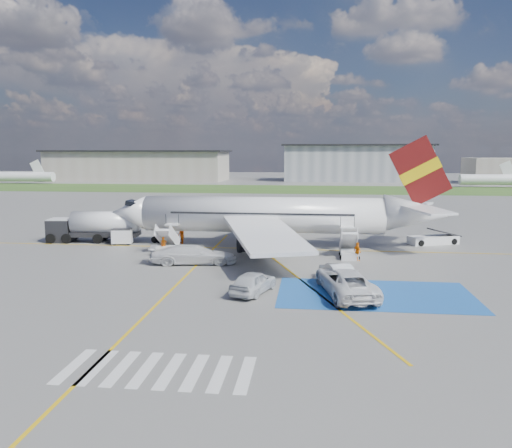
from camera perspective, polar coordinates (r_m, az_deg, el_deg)
The scene contains 22 objects.
ground at distance 41.37m, azimuth -1.18°, elevation -6.06°, with size 400.00×400.00×0.00m, color #60605E.
grass_strip at distance 135.21m, azimuth 4.18°, elevation 3.99°, with size 400.00×30.00×0.01m, color #2D4C1E.
taxiway_line_main at distance 53.00m, azimuth 0.54°, elevation -2.84°, with size 120.00×0.20×0.01m, color gold.
taxiway_line_cross at distance 33.11m, azimuth -12.29°, elevation -9.97°, with size 0.20×60.00×0.01m, color gold.
taxiway_line_diag at distance 53.00m, azimuth 0.54°, elevation -2.84°, with size 0.20×60.00×0.01m, color gold.
staging_box at distance 37.46m, azimuth 13.46°, elevation -7.84°, with size 14.00×8.00×0.01m, color #1A52A0.
crosswalk at distance 25.08m, azimuth -11.16°, elevation -16.08°, with size 9.00×4.00×0.01m.
terminal_west at distance 180.20m, azimuth -13.20°, elevation 6.47°, with size 60.00×22.00×10.00m, color gray.
terminal_centre at distance 175.37m, azimuth 11.33°, elevation 6.81°, with size 48.00×18.00×12.00m, color gray.
airliner at distance 54.29m, azimuth 2.34°, elevation 1.04°, with size 36.81×32.95×11.92m.
airstairs_fwd at distance 51.56m, azimuth -10.41°, elevation -2.60°, with size 1.90×5.20×3.60m.
airstairs_aft at distance 49.51m, azimuth 10.57°, elevation -3.06°, with size 1.90×5.20×3.60m.
fuel_tanker at distance 59.87m, azimuth -17.95°, elevation -0.54°, with size 10.42×3.81×3.48m.
gpu_cart at distance 57.24m, azimuth -15.04°, elevation -1.48°, with size 2.31×1.68×1.78m.
belt_loader at distance 59.02m, azimuth 19.62°, elevation -1.74°, with size 6.11×3.79×1.77m.
car_silver_a at distance 36.58m, azimuth -0.32°, elevation -6.66°, with size 1.95×4.85×1.65m, color silver.
car_silver_b at distance 40.06m, azimuth 9.28°, elevation -5.48°, with size 1.69×4.83×1.59m, color #BABDC1.
van_white_a at distance 36.97m, azimuth 10.20°, elevation -5.98°, with size 3.04×6.60×2.48m, color white.
van_white_b at distance 46.21m, azimuth -7.19°, elevation -3.13°, with size 2.38×5.86×2.30m, color silver.
crew_fwd at distance 51.61m, azimuth -10.50°, elevation -2.36°, with size 0.60×0.40×1.65m, color orange.
crew_nose at distance 56.30m, azimuth -8.57°, elevation -1.27°, with size 0.94×0.73×1.94m, color #DF560B.
crew_aft at distance 48.04m, azimuth 11.51°, elevation -3.11°, with size 1.04×0.43×1.78m, color orange.
Camera 1 is at (5.35, -39.71, 10.32)m, focal length 35.00 mm.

